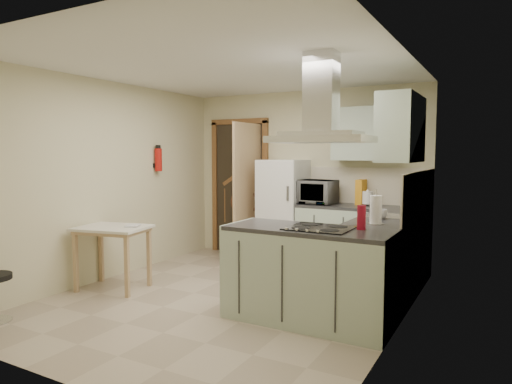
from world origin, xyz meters
The scene contains 27 objects.
floor centered at (0.00, 0.00, 0.00)m, with size 4.20×4.20×0.00m, color tan.
ceiling centered at (0.00, 0.00, 2.50)m, with size 4.20×4.20×0.00m, color silver.
back_wall centered at (0.00, 2.10, 1.25)m, with size 3.60×3.60×0.00m, color beige.
left_wall centered at (-1.80, 0.00, 1.25)m, with size 4.20×4.20×0.00m, color beige.
right_wall centered at (1.80, 0.00, 1.25)m, with size 4.20×4.20×0.00m, color beige.
doorway centered at (-1.10, 2.07, 1.05)m, with size 1.10×0.12×2.10m, color brown.
fridge centered at (-0.20, 1.80, 0.75)m, with size 0.60×0.60×1.50m, color white.
counter_back centered at (0.66, 1.80, 0.45)m, with size 1.08×0.60×0.90m, color #9EB2A0.
counter_right centered at (1.50, 1.12, 0.45)m, with size 0.60×1.95×0.90m, color #9EB2A0.
splashback centered at (0.96, 2.09, 1.15)m, with size 1.68×0.02×0.50m, color beige.
wall_cabinet_back centered at (0.95, 1.93, 1.85)m, with size 0.85×0.35×0.70m, color #9EB2A0.
wall_cabinet_right centered at (1.62, 0.85, 1.85)m, with size 0.35×0.90×0.70m, color #9EB2A0.
peninsula centered at (1.02, -0.18, 0.45)m, with size 1.55×0.65×0.90m, color #9EB2A0.
hob centered at (1.12, -0.18, 0.91)m, with size 0.58×0.50×0.01m, color black.
extractor_hood centered at (1.12, -0.18, 1.72)m, with size 0.90×0.55×0.10m, color silver.
sink centered at (1.50, 0.95, 0.91)m, with size 0.45×0.40×0.01m, color silver.
fire_extinguisher centered at (-1.74, 0.90, 1.50)m, with size 0.10×0.10×0.32m, color #B2140F.
drop_leaf_table centered at (-1.38, -0.33, 0.37)m, with size 0.79×0.59×0.74m, color #DAA686.
bentwood_chair centered at (-0.86, 1.66, 0.48)m, with size 0.43×0.43×0.96m, color #53211B.
microwave centered at (0.28, 1.76, 1.06)m, with size 0.59×0.40×0.33m, color black.
kettle centered at (1.00, 1.90, 1.00)m, with size 0.14×0.14×0.21m, color white.
cereal_box centered at (0.89, 1.96, 1.07)m, with size 0.09×0.23×0.34m, color orange.
soap_bottle centered at (1.57, 1.49, 1.00)m, with size 0.09×0.09×0.20m, color silver.
paper_towel centered at (1.51, 0.33, 1.05)m, with size 0.11×0.11×0.29m, color white.
cup centered at (1.46, 0.73, 0.95)m, with size 0.13×0.13×0.10m, color silver.
red_bottle centered at (1.48, -0.05, 1.01)m, with size 0.08×0.08×0.22m, color maroon.
book centered at (-1.25, -0.24, 0.79)m, with size 0.15×0.21×0.09m, color #A14035.
Camera 1 is at (2.63, -4.11, 1.59)m, focal length 32.00 mm.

